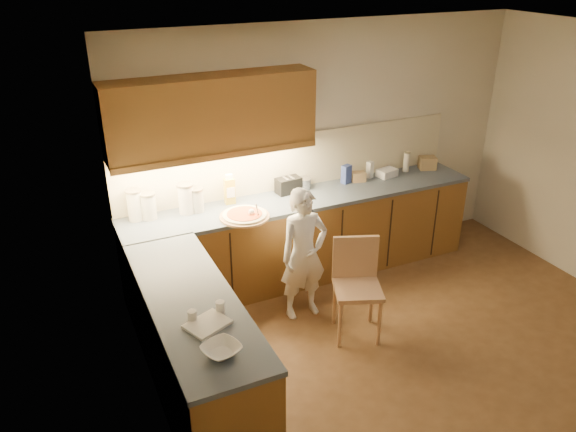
% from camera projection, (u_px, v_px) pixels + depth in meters
% --- Properties ---
extents(room, '(4.54, 4.50, 2.62)m').
position_uv_depth(room, '(454.00, 177.00, 4.16)').
color(room, brown).
rests_on(room, ground).
extents(l_counter, '(3.77, 2.62, 0.92)m').
position_uv_depth(l_counter, '(274.00, 267.00, 5.35)').
color(l_counter, brown).
rests_on(l_counter, ground).
extents(backsplash, '(3.75, 0.02, 0.58)m').
position_uv_depth(backsplash, '(293.00, 161.00, 5.84)').
color(backsplash, beige).
rests_on(backsplash, l_counter).
extents(upper_cabinets, '(1.95, 0.36, 0.73)m').
position_uv_depth(upper_cabinets, '(212.00, 114.00, 5.09)').
color(upper_cabinets, brown).
rests_on(upper_cabinets, ground).
extents(pizza_on_board, '(0.47, 0.47, 0.19)m').
position_uv_depth(pizza_on_board, '(245.00, 215.00, 5.27)').
color(pizza_on_board, tan).
rests_on(pizza_on_board, l_counter).
extents(child, '(0.47, 0.31, 1.29)m').
position_uv_depth(child, '(304.00, 254.00, 5.20)').
color(child, white).
rests_on(child, ground).
extents(wooden_chair, '(0.53, 0.53, 0.91)m').
position_uv_depth(wooden_chair, '(357.00, 280.00, 5.01)').
color(wooden_chair, tan).
rests_on(wooden_chair, ground).
extents(mixing_bowl, '(0.30, 0.30, 0.06)m').
position_uv_depth(mixing_bowl, '(221.00, 350.00, 3.49)').
color(mixing_bowl, white).
rests_on(mixing_bowl, l_counter).
extents(canister_a, '(0.15, 0.15, 0.30)m').
position_uv_depth(canister_a, '(135.00, 205.00, 5.18)').
color(canister_a, white).
rests_on(canister_a, l_counter).
extents(canister_b, '(0.15, 0.15, 0.26)m').
position_uv_depth(canister_b, '(149.00, 206.00, 5.21)').
color(canister_b, white).
rests_on(canister_b, l_counter).
extents(canister_c, '(0.16, 0.16, 0.30)m').
position_uv_depth(canister_c, '(186.00, 198.00, 5.32)').
color(canister_c, white).
rests_on(canister_c, l_counter).
extents(canister_d, '(0.15, 0.15, 0.24)m').
position_uv_depth(canister_d, '(196.00, 200.00, 5.36)').
color(canister_d, beige).
rests_on(canister_d, l_counter).
extents(oil_jug, '(0.11, 0.08, 0.31)m').
position_uv_depth(oil_jug, '(230.00, 190.00, 5.52)').
color(oil_jug, gold).
rests_on(oil_jug, l_counter).
extents(toaster, '(0.27, 0.17, 0.17)m').
position_uv_depth(toaster, '(288.00, 185.00, 5.79)').
color(toaster, black).
rests_on(toaster, l_counter).
extents(steel_pot, '(0.16, 0.16, 0.12)m').
position_uv_depth(steel_pot, '(304.00, 183.00, 5.89)').
color(steel_pot, '#AAAAAF').
rests_on(steel_pot, l_counter).
extents(blue_box, '(0.12, 0.10, 0.20)m').
position_uv_depth(blue_box, '(346.00, 174.00, 6.02)').
color(blue_box, '#3549A0').
rests_on(blue_box, l_counter).
extents(card_box_a, '(0.17, 0.14, 0.10)m').
position_uv_depth(card_box_a, '(358.00, 177.00, 6.09)').
color(card_box_a, tan).
rests_on(card_box_a, l_counter).
extents(white_bottle, '(0.08, 0.08, 0.18)m').
position_uv_depth(white_bottle, '(370.00, 170.00, 6.17)').
color(white_bottle, white).
rests_on(white_bottle, l_counter).
extents(flat_pack, '(0.24, 0.19, 0.08)m').
position_uv_depth(flat_pack, '(387.00, 173.00, 6.22)').
color(flat_pack, white).
rests_on(flat_pack, l_counter).
extents(tall_jar, '(0.07, 0.07, 0.23)m').
position_uv_depth(tall_jar, '(406.00, 161.00, 6.33)').
color(tall_jar, white).
rests_on(tall_jar, l_counter).
extents(card_box_b, '(0.22, 0.20, 0.14)m').
position_uv_depth(card_box_b, '(427.00, 163.00, 6.42)').
color(card_box_b, '#967B51').
rests_on(card_box_b, l_counter).
extents(dough_cloth, '(0.34, 0.31, 0.02)m').
position_uv_depth(dough_cloth, '(207.00, 324.00, 3.77)').
color(dough_cloth, silver).
rests_on(dough_cloth, l_counter).
extents(spice_jar_a, '(0.07, 0.07, 0.08)m').
position_uv_depth(spice_jar_a, '(192.00, 316.00, 3.79)').
color(spice_jar_a, silver).
rests_on(spice_jar_a, l_counter).
extents(spice_jar_b, '(0.08, 0.08, 0.09)m').
position_uv_depth(spice_jar_b, '(220.00, 307.00, 3.89)').
color(spice_jar_b, white).
rests_on(spice_jar_b, l_counter).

